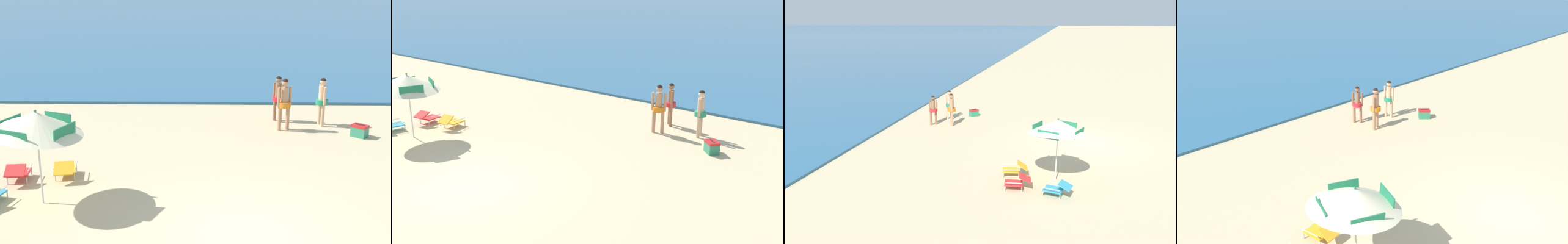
{
  "view_description": "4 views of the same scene",
  "coord_description": "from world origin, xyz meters",
  "views": [
    {
      "loc": [
        -0.88,
        -10.1,
        5.55
      ],
      "look_at": [
        -1.18,
        5.65,
        0.7
      ],
      "focal_mm": 49.3,
      "sensor_mm": 36.0,
      "label": 1
    },
    {
      "loc": [
        9.56,
        -6.91,
        5.5
      ],
      "look_at": [
        0.48,
        4.6,
        0.77
      ],
      "focal_mm": 42.81,
      "sensor_mm": 36.0,
      "label": 2
    },
    {
      "loc": [
        -17.91,
        1.19,
        5.55
      ],
      "look_at": [
        -0.77,
        4.95,
        0.95
      ],
      "focal_mm": 35.93,
      "sensor_mm": 36.0,
      "label": 3
    },
    {
      "loc": [
        -10.25,
        -4.78,
        7.2
      ],
      "look_at": [
        0.36,
        5.88,
        1.03
      ],
      "focal_mm": 40.35,
      "sensor_mm": 36.0,
      "label": 4
    }
  ],
  "objects": [
    {
      "name": "lounge_chair_beside_umbrella",
      "position": [
        -5.69,
        2.58,
        0.27
      ],
      "size": [
        0.64,
        0.93,
        0.51
      ],
      "color": "red",
      "rests_on": "ground"
    },
    {
      "name": "beach_umbrella_striped_main",
      "position": [
        -4.69,
        1.35,
        1.98
      ],
      "size": [
        2.19,
        2.15,
        2.35
      ],
      "color": "silver",
      "rests_on": "ground"
    },
    {
      "name": "cooler_box",
      "position": [
        4.09,
        6.4,
        0.2
      ],
      "size": [
        0.6,
        0.59,
        0.43
      ],
      "color": "#2D7F5B",
      "rests_on": "ground"
    },
    {
      "name": "lounge_chair_facing_sea",
      "position": [
        -4.53,
        2.82,
        0.27
      ],
      "size": [
        0.66,
        0.97,
        0.53
      ],
      "color": "gold",
      "rests_on": "ground"
    },
    {
      "name": "person_standing_near_shore",
      "position": [
        3.08,
        7.6,
        0.97
      ],
      "size": [
        0.41,
        0.49,
        1.67
      ],
      "color": "#D8A87F",
      "rests_on": "ground"
    },
    {
      "name": "ground_plane",
      "position": [
        0.0,
        0.0,
        0.0
      ],
      "size": [
        800.0,
        800.0,
        0.0
      ],
      "primitive_type": "plane",
      "color": "tan"
    },
    {
      "name": "lounge_chair_under_umbrella",
      "position": [
        -5.96,
        1.25,
        0.28
      ],
      "size": [
        0.73,
        0.98,
        0.51
      ],
      "color": "teal",
      "rests_on": "ground"
    },
    {
      "name": "person_standing_beside",
      "position": [
        1.66,
        8.08,
        0.94
      ],
      "size": [
        0.4,
        0.4,
        1.62
      ],
      "color": "#8C6042",
      "rests_on": "ground"
    },
    {
      "name": "person_wading_in",
      "position": [
        1.73,
        7.07,
        1.02
      ],
      "size": [
        0.49,
        0.43,
        1.76
      ],
      "color": "tan",
      "rests_on": "ground"
    }
  ]
}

